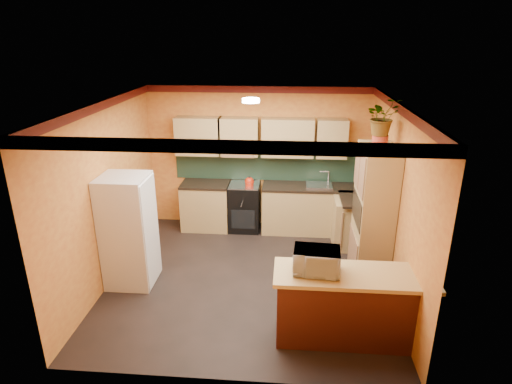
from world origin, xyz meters
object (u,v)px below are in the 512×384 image
(fridge, at_px, (128,231))
(stove, at_px, (245,207))
(breakfast_bar, at_px, (351,308))
(base_cabinets_back, at_px, (277,209))
(microwave, at_px, (316,261))
(pantry, at_px, (373,216))

(fridge, bearing_deg, stove, 53.22)
(fridge, xyz_separation_m, breakfast_bar, (3.15, -1.07, -0.41))
(breakfast_bar, bearing_deg, stove, 117.94)
(base_cabinets_back, relative_size, fridge, 2.15)
(base_cabinets_back, xyz_separation_m, fridge, (-2.13, -2.02, 0.41))
(microwave, bearing_deg, pantry, 61.71)
(fridge, xyz_separation_m, microwave, (2.69, -1.07, 0.23))
(base_cabinets_back, height_order, fridge, fridge)
(base_cabinets_back, distance_m, breakfast_bar, 3.25)
(pantry, xyz_separation_m, microwave, (-0.91, -1.45, 0.03))
(base_cabinets_back, relative_size, stove, 4.01)
(base_cabinets_back, bearing_deg, stove, -180.00)
(breakfast_bar, bearing_deg, pantry, 72.60)
(base_cabinets_back, height_order, pantry, pantry)
(fridge, bearing_deg, microwave, -21.63)
(breakfast_bar, xyz_separation_m, microwave, (-0.45, 0.00, 0.64))
(pantry, distance_m, breakfast_bar, 1.64)
(base_cabinets_back, relative_size, pantry, 1.74)
(pantry, relative_size, breakfast_bar, 1.17)
(pantry, bearing_deg, fridge, -173.94)
(stove, height_order, fridge, fridge)
(pantry, distance_m, microwave, 1.71)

